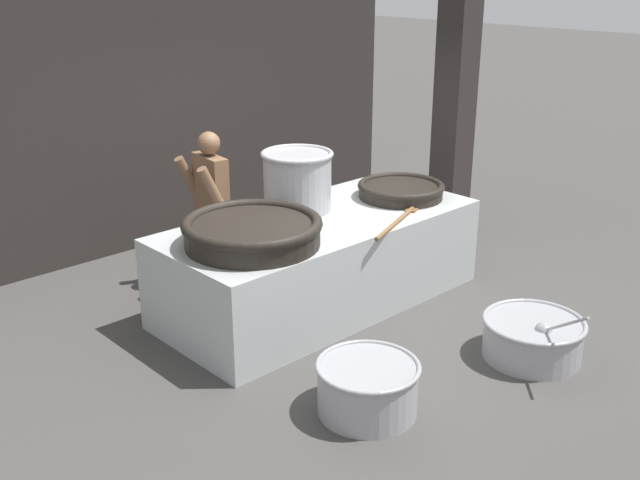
# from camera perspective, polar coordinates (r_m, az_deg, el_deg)

# --- Properties ---
(ground_plane) EXTENTS (60.00, 60.00, 0.00)m
(ground_plane) POSITION_cam_1_polar(r_m,az_deg,el_deg) (7.43, 0.00, -4.74)
(ground_plane) COLOR #474442
(back_wall) EXTENTS (6.91, 0.24, 3.81)m
(back_wall) POSITION_cam_1_polar(r_m,az_deg,el_deg) (8.94, -12.05, 11.95)
(back_wall) COLOR #2D2826
(back_wall) RESTS_ON ground_plane
(support_pillar) EXTENTS (0.35, 0.35, 3.81)m
(support_pillar) POSITION_cam_1_polar(r_m,az_deg,el_deg) (8.65, 10.33, 11.78)
(support_pillar) COLOR #2D2826
(support_pillar) RESTS_ON ground_plane
(hearth_platform) EXTENTS (3.16, 1.41, 0.87)m
(hearth_platform) POSITION_cam_1_polar(r_m,az_deg,el_deg) (7.26, 0.00, -1.62)
(hearth_platform) COLOR #B2B7B7
(hearth_platform) RESTS_ON ground_plane
(giant_wok_near) EXTENTS (1.21, 1.21, 0.24)m
(giant_wok_near) POSITION_cam_1_polar(r_m,az_deg,el_deg) (6.43, -5.18, 0.71)
(giant_wok_near) COLOR black
(giant_wok_near) RESTS_ON hearth_platform
(giant_wok_far) EXTENTS (0.90, 0.90, 0.16)m
(giant_wok_far) POSITION_cam_1_polar(r_m,az_deg,el_deg) (7.76, 6.18, 3.84)
(giant_wok_far) COLOR black
(giant_wok_far) RESTS_ON hearth_platform
(stock_pot) EXTENTS (0.70, 0.70, 0.58)m
(stock_pot) POSITION_cam_1_polar(r_m,az_deg,el_deg) (7.27, -1.74, 4.61)
(stock_pot) COLOR #9E9EA3
(stock_pot) RESTS_ON hearth_platform
(stirring_paddle) EXTENTS (0.96, 0.43, 0.04)m
(stirring_paddle) POSITION_cam_1_polar(r_m,az_deg,el_deg) (7.03, 5.98, 1.48)
(stirring_paddle) COLOR brown
(stirring_paddle) RESTS_ON hearth_platform
(cook) EXTENTS (0.41, 0.62, 1.62)m
(cook) POSITION_cam_1_polar(r_m,az_deg,el_deg) (7.55, -8.30, 2.63)
(cook) COLOR brown
(cook) RESTS_ON ground_plane
(prep_bowl_vegetables) EXTENTS (0.86, 1.05, 0.71)m
(prep_bowl_vegetables) POSITION_cam_1_polar(r_m,az_deg,el_deg) (6.62, 15.91, -7.07)
(prep_bowl_vegetables) COLOR #9E9EA3
(prep_bowl_vegetables) RESTS_ON ground_plane
(prep_bowl_meat) EXTENTS (0.78, 0.78, 0.40)m
(prep_bowl_meat) POSITION_cam_1_polar(r_m,az_deg,el_deg) (5.66, 3.65, -11.00)
(prep_bowl_meat) COLOR #9E9EA3
(prep_bowl_meat) RESTS_ON ground_plane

